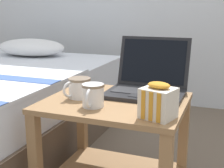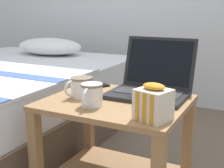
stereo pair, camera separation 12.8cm
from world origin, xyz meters
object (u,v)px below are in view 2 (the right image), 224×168
object	(u,v)px
snack_bag	(153,103)
cell_phone	(94,86)
mug_front_left	(81,86)
mug_front_right	(92,94)
laptop	(151,84)

from	to	relation	value
snack_bag	cell_phone	bearing A→B (deg)	144.07
mug_front_left	mug_front_right	distance (m)	0.14
laptop	mug_front_right	bearing A→B (deg)	-119.10
mug_front_left	snack_bag	xyz separation A→B (m)	(0.38, -0.13, 0.01)
mug_front_left	mug_front_right	bearing A→B (deg)	-41.19
mug_front_left	snack_bag	distance (m)	0.40
laptop	snack_bag	distance (m)	0.33
mug_front_right	cell_phone	size ratio (longest dim) A/B	0.78
mug_front_left	mug_front_right	world-z (taller)	mug_front_right
snack_bag	mug_front_right	bearing A→B (deg)	172.90
mug_front_right	cell_phone	world-z (taller)	mug_front_right
mug_front_left	snack_bag	world-z (taller)	snack_bag
snack_bag	cell_phone	distance (m)	0.52
mug_front_left	laptop	bearing A→B (deg)	34.45
snack_bag	cell_phone	xyz separation A→B (m)	(-0.42, 0.30, -0.06)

